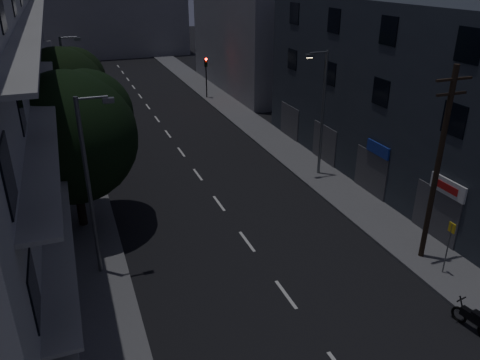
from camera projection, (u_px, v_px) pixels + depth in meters
ground at (180, 150)px, 35.58m from camera, size 160.00×160.00×0.00m
sidewalk_left at (76, 162)px, 33.13m from camera, size 3.00×90.00×0.15m
sidewalk_right at (270, 137)px, 37.96m from camera, size 3.00×90.00×0.15m
lane_markings at (162, 126)px, 40.90m from camera, size 0.15×60.50×0.01m
building_right at (416, 99)px, 27.80m from camera, size 6.19×28.00×11.00m
building_far_left at (7, 17)px, 47.98m from camera, size 6.00×20.00×16.00m
building_far_right at (245, 29)px, 51.23m from camera, size 6.00×20.00×13.00m
building_far_end at (107, 22)px, 71.82m from camera, size 24.00×8.00×10.00m
tree_near at (71, 133)px, 22.96m from camera, size 6.61×6.61×8.16m
tree_mid at (62, 90)px, 32.06m from camera, size 6.29×6.29×7.75m
tree_far at (66, 73)px, 42.10m from camera, size 4.98×4.98×6.16m
traffic_signal_far_right at (206, 69)px, 48.21m from camera, size 0.28×0.37×4.10m
traffic_signal_far_left at (76, 77)px, 44.59m from camera, size 0.28×0.37×4.10m
street_lamp_left_near at (91, 181)px, 19.34m from camera, size 1.51×0.25×8.00m
street_lamp_right at (321, 108)px, 29.35m from camera, size 1.51×0.25×8.00m
street_lamp_left_far at (69, 85)px, 35.07m from camera, size 1.51×0.25×8.00m
utility_pole at (438, 164)px, 20.31m from camera, size 1.80×0.24×9.00m
bus_stop_sign at (450, 239)px, 20.31m from camera, size 0.06×0.35×2.52m
motorcycle at (473, 320)px, 17.71m from camera, size 0.57×1.82×1.17m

